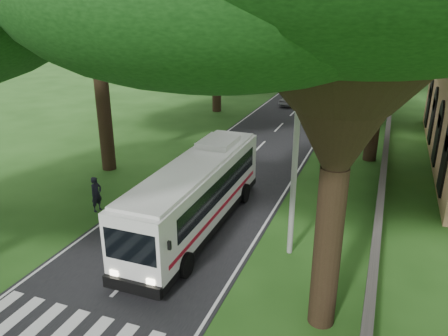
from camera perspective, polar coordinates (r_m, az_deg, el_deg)
ground at (r=17.13m, az=-15.54°, el=-16.94°), size 140.00×140.00×0.00m
road at (r=38.06m, az=6.81°, el=4.90°), size 8.00×120.00×0.04m
property_wall at (r=35.92m, az=20.50°, el=3.75°), size 0.35×50.00×1.20m
pole_near at (r=17.97m, az=9.23°, el=0.67°), size 1.60×0.24×8.00m
pole_mid at (r=37.24m, az=15.84°, el=10.51°), size 1.60×0.24×8.00m
pole_far at (r=57.02m, az=17.97°, el=13.57°), size 1.60×0.24×8.00m
coach_bus at (r=20.74m, az=-3.57°, el=-3.29°), size 2.76×11.58×3.41m
distant_car_a at (r=47.81m, az=9.01°, el=8.86°), size 2.65×4.10×1.30m
distant_car_c at (r=75.10m, az=14.96°, el=12.61°), size 2.74×4.45×1.20m
pedestrian at (r=23.73m, az=-16.33°, el=-3.29°), size 0.56×0.76×1.89m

